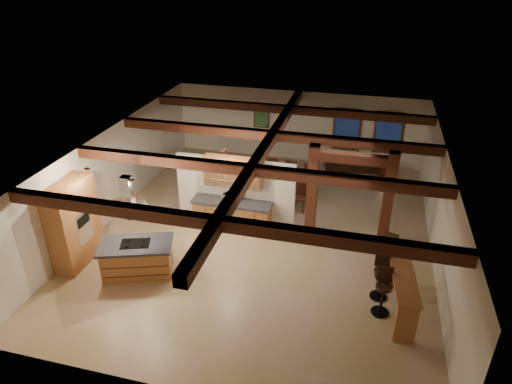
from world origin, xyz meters
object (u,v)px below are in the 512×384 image
kitchen_island (137,258)px  dining_table (286,189)px  sofa (351,162)px  bar_counter (402,288)px

kitchen_island → dining_table: 6.07m
kitchen_island → sofa: kitchen_island is taller
dining_table → bar_counter: size_ratio=0.90×
kitchen_island → sofa: (5.11, 8.23, -0.18)m
dining_table → kitchen_island: bearing=-137.7°
dining_table → sofa: size_ratio=0.93×
kitchen_island → dining_table: size_ratio=1.12×
kitchen_island → bar_counter: bar_counter is taller
bar_counter → kitchen_island: bearing=-178.8°
dining_table → sofa: dining_table is taller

